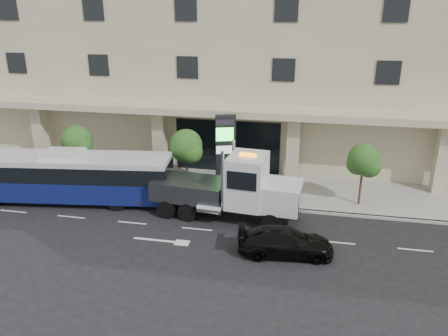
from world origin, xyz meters
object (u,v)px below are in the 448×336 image
at_px(tow_truck, 232,189).
at_px(signage_pylon, 225,153).
at_px(city_bus, 66,176).
at_px(black_sedan, 286,242).

bearing_deg(tow_truck, signage_pylon, 112.22).
bearing_deg(signage_pylon, tow_truck, -91.20).
distance_m(city_bus, tow_truck, 11.14).
bearing_deg(signage_pylon, black_sedan, -76.06).
xyz_separation_m(city_bus, black_sedan, (14.59, -3.93, -1.06)).
distance_m(black_sedan, signage_pylon, 8.98).
height_order(city_bus, black_sedan, city_bus).
bearing_deg(city_bus, signage_pylon, 11.72).
xyz_separation_m(city_bus, signage_pylon, (9.97, 3.46, 1.10)).
distance_m(city_bus, black_sedan, 15.15).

